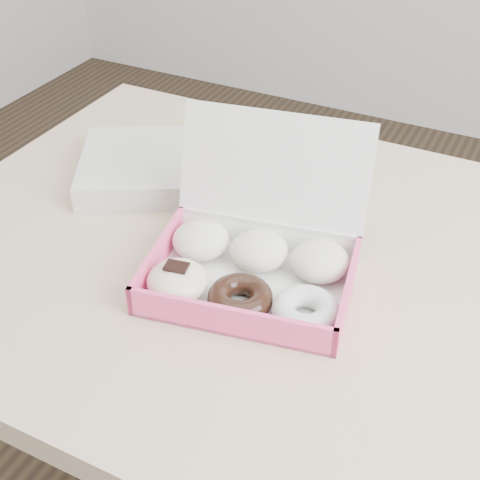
% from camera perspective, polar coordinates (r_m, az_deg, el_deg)
% --- Properties ---
extents(table, '(1.20, 0.80, 0.75)m').
position_cam_1_polar(table, '(0.99, 6.08, -5.82)').
color(table, tan).
rests_on(table, ground).
extents(donut_box, '(0.31, 0.29, 0.19)m').
position_cam_1_polar(donut_box, '(0.90, 0.97, -1.83)').
color(donut_box, white).
rests_on(donut_box, table).
extents(newspapers, '(0.33, 0.31, 0.04)m').
position_cam_1_polar(newspapers, '(1.13, -6.73, 6.27)').
color(newspapers, white).
rests_on(newspapers, table).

